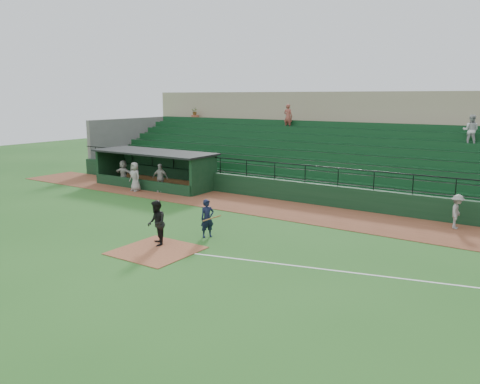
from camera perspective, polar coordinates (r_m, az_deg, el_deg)
The scene contains 12 objects.
ground at distance 20.21m, azimuth -7.96°, elevation -6.22°, with size 90.00×90.00×0.00m, color #21551B.
warning_track at distance 26.48m, azimuth 3.62°, elevation -1.88°, with size 40.00×4.00×0.03m, color brown.
home_plate_dirt at distance 19.51m, azimuth -9.93°, elevation -6.89°, with size 3.00×3.00×0.03m, color brown.
foul_line at distance 17.36m, azimuth 15.35°, elevation -9.50°, with size 18.00×0.09×0.01m, color white.
stadium_structure at distance 33.58m, azimuth 10.99°, elevation 4.72°, with size 38.00×13.08×6.40m.
dugout at distance 33.26m, azimuth -9.64°, elevation 3.01°, with size 8.90×3.20×2.42m.
batter_at_plate at distance 20.88m, azimuth -3.91°, elevation -3.15°, with size 1.13×0.74×1.69m.
umpire at distance 19.96m, azimuth -9.92°, elevation -3.68°, with size 0.92×0.72×1.89m, color black.
runner at distance 24.24m, azimuth 24.44°, elevation -2.14°, with size 1.04×0.60×1.61m, color gray.
dugout_player_a at distance 30.95m, azimuth -9.50°, elevation 1.67°, with size 1.07×0.44×1.82m, color #A09B96.
dugout_player_b at distance 31.60m, azimuth -12.40°, elevation 1.80°, with size 0.92×0.60×1.87m, color #9C9792.
dugout_player_c at distance 33.50m, azimuth -13.70°, elevation 2.19°, with size 1.64×0.52×1.77m, color #A9A39E.
Camera 1 is at (12.93, -14.30, 6.07)m, focal length 35.82 mm.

